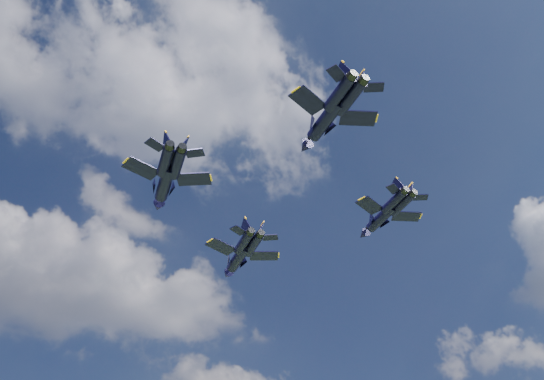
{
  "coord_description": "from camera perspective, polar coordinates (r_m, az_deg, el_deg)",
  "views": [
    {
      "loc": [
        -15.87,
        -65.48,
        3.25
      ],
      "look_at": [
        0.55,
        4.72,
        60.31
      ],
      "focal_mm": 40.0,
      "sensor_mm": 36.0,
      "label": 1
    }
  ],
  "objects": [
    {
      "name": "jet_lead",
      "position": [
        105.89,
        -3.26,
        -6.48
      ],
      "size": [
        13.14,
        17.17,
        4.07
      ],
      "rotation": [
        0.0,
        0.0,
        0.15
      ],
      "color": "black"
    },
    {
      "name": "jet_left",
      "position": [
        89.66,
        -10.09,
        0.51
      ],
      "size": [
        13.01,
        16.71,
        3.99
      ],
      "rotation": [
        0.0,
        0.0,
        0.08
      ],
      "color": "black"
    },
    {
      "name": "jet_right",
      "position": [
        98.69,
        10.11,
        -2.67
      ],
      "size": [
        11.58,
        15.36,
        3.62
      ],
      "rotation": [
        0.0,
        0.0,
        0.21
      ],
      "color": "black"
    },
    {
      "name": "jet_slot",
      "position": [
        81.01,
        4.88,
        6.39
      ],
      "size": [
        12.56,
        16.65,
        3.92
      ],
      "rotation": [
        0.0,
        0.0,
        0.21
      ],
      "color": "black"
    }
  ]
}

